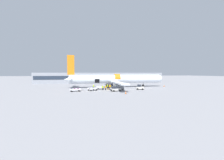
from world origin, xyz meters
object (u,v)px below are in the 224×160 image
baggage_tug_lead (140,87)px  ground_crew_marshal (110,87)px  airplane (115,79)px  ground_crew_helper (107,86)px  baggage_cart_empty (76,90)px  suitcase_on_tarmac_upright (108,89)px  ground_crew_supervisor (102,88)px  baggage_tug_mid (115,89)px  baggage_cart_loading (101,88)px  baggage_cart_queued (93,89)px  ground_crew_loader_b (94,87)px  ground_crew_driver (106,88)px  ground_crew_loader_a (110,86)px

baggage_tug_lead → ground_crew_marshal: size_ratio=1.66×
airplane → ground_crew_helper: airplane is taller
baggage_cart_empty → suitcase_on_tarmac_upright: (10.36, 2.28, -0.18)m
baggage_tug_lead → baggage_cart_empty: size_ratio=0.72×
ground_crew_supervisor → ground_crew_helper: (2.17, 3.26, 0.09)m
ground_crew_helper → airplane: bearing=50.5°
baggage_tug_mid → baggage_cart_loading: 6.53m
baggage_tug_lead → ground_crew_marshal: 10.20m
baggage_tug_lead → baggage_tug_mid: (-9.20, -2.39, -0.06)m
baggage_tug_mid → ground_crew_helper: bearing=102.6°
ground_crew_marshal → baggage_cart_queued: bearing=-162.9°
baggage_cart_loading → baggage_cart_queued: (-2.87, -2.61, -0.03)m
ground_crew_loader_b → suitcase_on_tarmac_upright: ground_crew_loader_b is taller
ground_crew_helper → baggage_tug_lead: bearing=-19.6°
baggage_cart_loading → ground_crew_driver: ground_crew_driver is taller
airplane → baggage_tug_lead: 11.15m
airplane → ground_crew_helper: size_ratio=22.07×
ground_crew_loader_a → baggage_cart_empty: bearing=-156.7°
baggage_cart_empty → suitcase_on_tarmac_upright: baggage_cart_empty is taller
ground_crew_supervisor → baggage_cart_queued: bearing=-175.9°
ground_crew_helper → suitcase_on_tarmac_upright: (-0.12, -2.27, -0.63)m
baggage_cart_queued → ground_crew_loader_a: ground_crew_loader_a is taller
baggage_tug_lead → baggage_cart_loading: 13.35m
baggage_tug_mid → ground_crew_driver: size_ratio=2.13×
baggage_cart_empty → baggage_cart_queued: bearing=11.7°
baggage_tug_lead → ground_crew_driver: bearing=176.2°
ground_crew_loader_a → ground_crew_driver: bearing=-121.9°
baggage_tug_lead → ground_crew_marshal: ground_crew_marshal is taller
baggage_cart_queued → baggage_cart_empty: bearing=-168.3°
baggage_tug_mid → ground_crew_marshal: bearing=99.7°
ground_crew_driver → ground_crew_loader_b: bearing=134.5°
ground_crew_loader_b → ground_crew_driver: 5.13m
ground_crew_driver → baggage_cart_empty: bearing=-170.6°
baggage_cart_queued → ground_crew_helper: bearing=33.2°
ground_crew_loader_b → baggage_cart_loading: bearing=-34.8°
baggage_cart_queued → baggage_cart_empty: baggage_cart_queued is taller
baggage_tug_lead → ground_crew_marshal: (-9.97, 2.11, 0.24)m
ground_crew_loader_b → ground_crew_supervisor: bearing=-57.3°
baggage_tug_lead → airplane: bearing=126.6°
airplane → ground_crew_loader_b: airplane is taller
ground_crew_supervisor → airplane: bearing=52.7°
baggage_tug_mid → ground_crew_loader_b: bearing=131.6°
baggage_cart_empty → suitcase_on_tarmac_upright: bearing=12.4°
baggage_cart_loading → ground_crew_supervisor: (0.29, -2.38, 0.29)m
baggage_tug_lead → suitcase_on_tarmac_upright: size_ratio=4.28×
baggage_tug_lead → baggage_cart_queued: bearing=179.0°
ground_crew_supervisor → baggage_cart_loading: bearing=97.0°
baggage_cart_loading → ground_crew_loader_b: ground_crew_loader_b is taller
ground_crew_helper → suitcase_on_tarmac_upright: ground_crew_helper is taller
baggage_tug_mid → baggage_cart_loading: (-3.83, 5.28, -0.10)m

